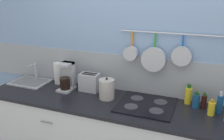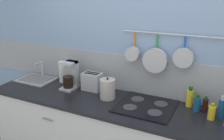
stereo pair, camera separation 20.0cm
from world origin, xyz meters
TOP-DOWN VIEW (x-y plane):
  - wall_back at (0.00, 0.37)m, footprint 7.20×0.16m
  - countertop at (0.00, 0.00)m, footprint 3.22×0.66m
  - sink_basin at (-1.35, 0.15)m, footprint 0.44×0.34m
  - paper_towel_roll at (-1.01, 0.26)m, footprint 0.10×0.10m
  - coffee_maker at (-0.81, 0.14)m, footprint 0.15×0.21m
  - toaster at (-0.55, 0.19)m, footprint 0.24×0.15m
  - kettle at (-0.29, 0.07)m, footprint 0.16×0.16m
  - cooktop at (0.13, 0.06)m, footprint 0.55×0.52m
  - bottle_sesame_oil at (0.51, 0.26)m, footprint 0.07×0.07m
  - bottle_cooking_wine at (0.59, 0.19)m, footprint 0.07×0.07m
  - bottle_olive_oil at (0.67, 0.20)m, footprint 0.05×0.05m
  - bottle_vinegar at (0.73, 0.08)m, footprint 0.06×0.06m
  - bottle_dish_soap at (0.80, 0.15)m, footprint 0.05×0.05m

SIDE VIEW (x-z plane):
  - countertop at x=0.00m, z-range 0.85..0.89m
  - cooktop at x=0.13m, z-range 0.89..0.90m
  - sink_basin at x=-1.35m, z-range 0.80..1.02m
  - bottle_vinegar at x=0.73m, z-range 0.88..1.03m
  - bottle_olive_oil at x=0.67m, z-range 0.88..1.04m
  - bottle_cooking_wine at x=0.59m, z-range 0.88..1.04m
  - bottle_sesame_oil at x=0.51m, z-range 0.88..1.08m
  - bottle_dish_soap at x=0.80m, z-range 0.88..1.09m
  - toaster at x=-0.55m, z-range 0.89..1.09m
  - kettle at x=-0.29m, z-range 0.88..1.11m
  - paper_towel_roll at x=-1.01m, z-range 0.89..1.15m
  - coffee_maker at x=-0.81m, z-range 0.86..1.18m
  - wall_back at x=0.00m, z-range -0.03..2.57m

